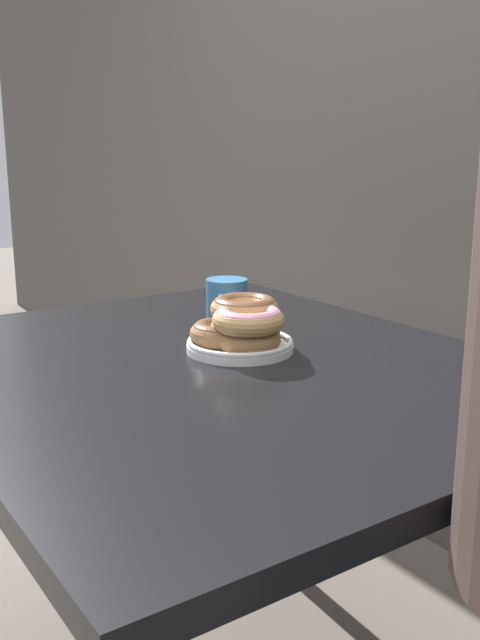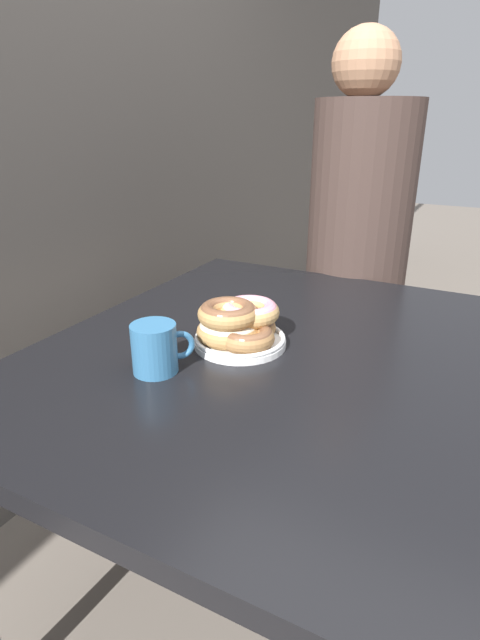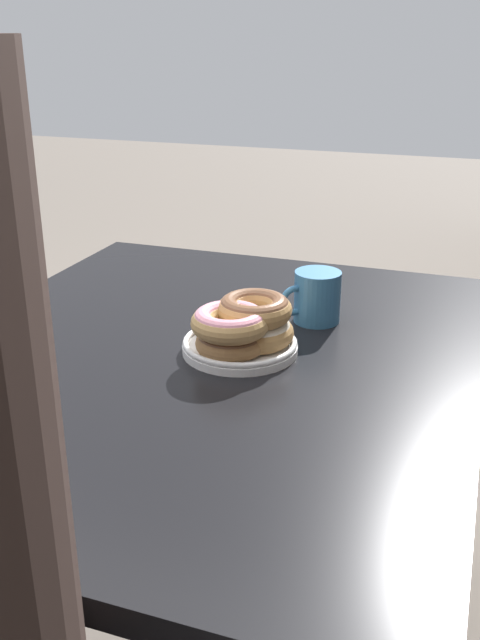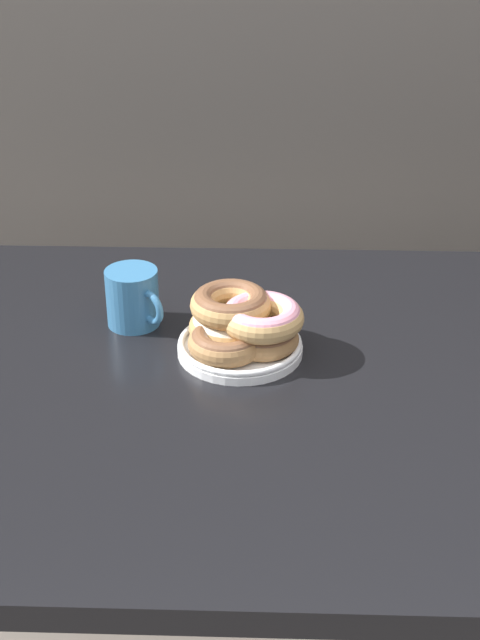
% 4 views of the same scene
% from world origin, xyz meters
% --- Properties ---
extents(ground_plane, '(14.00, 14.00, 0.00)m').
position_xyz_m(ground_plane, '(0.00, 0.00, 0.00)').
color(ground_plane, '#70665B').
extents(dining_table, '(1.16, 0.96, 0.74)m').
position_xyz_m(dining_table, '(0.00, 0.26, 0.67)').
color(dining_table, black).
rests_on(dining_table, ground_plane).
extents(donut_plate, '(0.23, 0.21, 0.10)m').
position_xyz_m(donut_plate, '(-0.02, 0.33, 0.78)').
color(donut_plate, white).
rests_on(donut_plate, dining_table).
extents(coffee_mug, '(0.11, 0.11, 0.10)m').
position_xyz_m(coffee_mug, '(-0.21, 0.42, 0.79)').
color(coffee_mug, teal).
rests_on(coffee_mug, dining_table).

